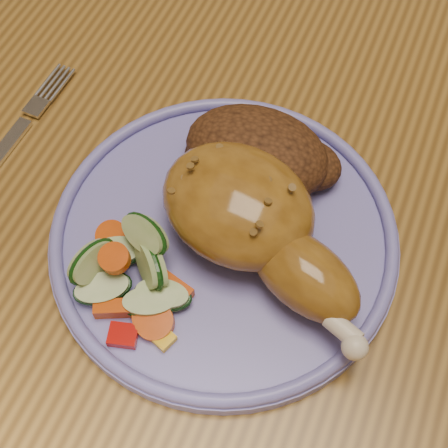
% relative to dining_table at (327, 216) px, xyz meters
% --- Properties ---
extents(ground, '(4.00, 4.00, 0.00)m').
position_rel_dining_table_xyz_m(ground, '(0.00, 0.00, -0.67)').
color(ground, brown).
rests_on(ground, ground).
extents(dining_table, '(0.90, 1.40, 0.75)m').
position_rel_dining_table_xyz_m(dining_table, '(0.00, 0.00, 0.00)').
color(dining_table, brown).
rests_on(dining_table, ground).
extents(plate, '(0.26, 0.26, 0.01)m').
position_rel_dining_table_xyz_m(plate, '(-0.06, -0.10, 0.09)').
color(plate, '#6C68BA').
rests_on(plate, dining_table).
extents(plate_rim, '(0.26, 0.26, 0.01)m').
position_rel_dining_table_xyz_m(plate_rim, '(-0.06, -0.10, 0.10)').
color(plate_rim, '#6C68BA').
rests_on(plate_rim, plate).
extents(chicken_leg, '(0.18, 0.14, 0.06)m').
position_rel_dining_table_xyz_m(chicken_leg, '(-0.04, -0.10, 0.12)').
color(chicken_leg, '#8D5E1D').
rests_on(chicken_leg, plate).
extents(rice_pilaf, '(0.12, 0.08, 0.05)m').
position_rel_dining_table_xyz_m(rice_pilaf, '(-0.06, -0.04, 0.11)').
color(rice_pilaf, '#482712').
rests_on(rice_pilaf, plate).
extents(vegetable_pile, '(0.09, 0.10, 0.05)m').
position_rel_dining_table_xyz_m(vegetable_pile, '(-0.11, -0.17, 0.11)').
color(vegetable_pile, '#A50A05').
rests_on(vegetable_pile, plate).
extents(fork, '(0.02, 0.16, 0.00)m').
position_rel_dining_table_xyz_m(fork, '(-0.26, -0.09, 0.09)').
color(fork, silver).
rests_on(fork, dining_table).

